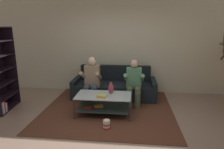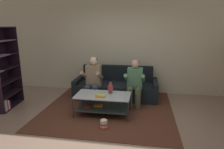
{
  "view_description": "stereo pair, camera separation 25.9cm",
  "coord_description": "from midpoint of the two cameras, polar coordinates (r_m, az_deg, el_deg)",
  "views": [
    {
      "loc": [
        0.5,
        -3.5,
        1.98
      ],
      "look_at": [
        0.02,
        0.98,
        0.87
      ],
      "focal_mm": 32.0,
      "sensor_mm": 36.0,
      "label": 1
    },
    {
      "loc": [
        0.76,
        -3.47,
        1.98
      ],
      "look_at": [
        0.02,
        0.98,
        0.87
      ],
      "focal_mm": 32.0,
      "sensor_mm": 36.0,
      "label": 2
    }
  ],
  "objects": [
    {
      "name": "person_seated_right",
      "position": [
        5.03,
        7.95,
        -1.95
      ],
      "size": [
        0.5,
        0.58,
        1.15
      ],
      "color": "#4F583E",
      "rests_on": "ground"
    },
    {
      "name": "couch",
      "position": [
        5.66,
        2.53,
        -3.65
      ],
      "size": [
        2.29,
        0.88,
        0.85
      ],
      "color": "black",
      "rests_on": "ground"
    },
    {
      "name": "book_stack",
      "position": [
        4.36,
        -1.55,
        -6.15
      ],
      "size": [
        0.23,
        0.17,
        0.04
      ],
      "color": "orange",
      "rests_on": "coffee_table"
    },
    {
      "name": "bookshelf",
      "position": [
        5.4,
        -27.83,
        0.49
      ],
      "size": [
        0.45,
        0.96,
        1.96
      ],
      "color": "black",
      "rests_on": "ground"
    },
    {
      "name": "area_rug",
      "position": [
        5.08,
        0.76,
        -9.0
      ],
      "size": [
        3.05,
        3.16,
        0.01
      ],
      "color": "#582F21",
      "rests_on": "ground"
    },
    {
      "name": "back_partition",
      "position": [
        6.0,
        3.46,
        8.77
      ],
      "size": [
        8.4,
        0.12,
        2.9
      ],
      "primitive_type": "cube",
      "color": "beige",
      "rests_on": "ground"
    },
    {
      "name": "person_seated_left",
      "position": [
        5.16,
        -4.1,
        -1.19
      ],
      "size": [
        0.5,
        0.58,
        1.19
      ],
      "color": "#374456",
      "rests_on": "ground"
    },
    {
      "name": "coffee_table",
      "position": [
        4.54,
        -1.07,
        -7.67
      ],
      "size": [
        1.22,
        0.66,
        0.47
      ],
      "color": "#ACB8B9",
      "rests_on": "ground"
    },
    {
      "name": "ground",
      "position": [
        4.06,
        -0.69,
        -15.33
      ],
      "size": [
        16.8,
        16.8,
        0.0
      ],
      "primitive_type": "plane",
      "color": "#977865"
    },
    {
      "name": "vase",
      "position": [
        4.55,
        1.2,
        -3.94
      ],
      "size": [
        0.12,
        0.12,
        0.26
      ],
      "color": "#93343C",
      "rests_on": "coffee_table"
    },
    {
      "name": "popcorn_tub",
      "position": [
        4.03,
        -0.47,
        -13.93
      ],
      "size": [
        0.14,
        0.14,
        0.2
      ],
      "color": "red",
      "rests_on": "ground"
    }
  ]
}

